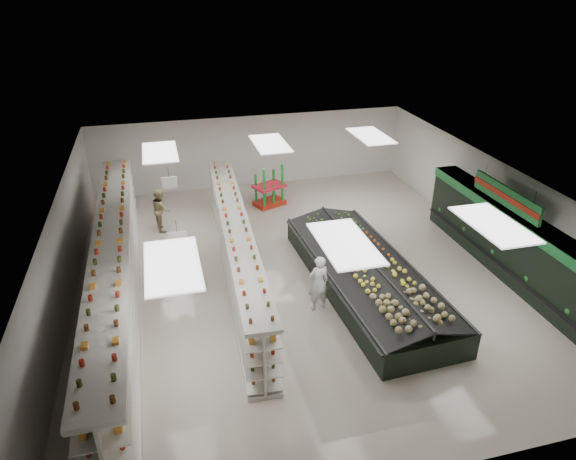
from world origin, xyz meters
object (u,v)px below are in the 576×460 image
object	(u,v)px
gondola_left	(117,277)
shopper_background	(161,209)
gondola_center	(236,250)
soda_endcap	(269,188)
produce_island	(366,274)
shopper_main	(319,283)

from	to	relation	value
gondola_left	shopper_background	distance (m)	5.18
gondola_center	soda_endcap	distance (m)	5.59
produce_island	shopper_main	xyz separation A→B (m)	(-1.75, -0.65, 0.34)
shopper_background	shopper_main	bearing A→B (deg)	-154.33
gondola_center	produce_island	distance (m)	4.17
soda_endcap	shopper_main	distance (m)	7.62
gondola_left	shopper_main	xyz separation A→B (m)	(5.59, -1.45, -0.20)
gondola_left	gondola_center	bearing A→B (deg)	15.48
produce_island	shopper_main	world-z (taller)	shopper_main
produce_island	soda_endcap	xyz separation A→B (m)	(-1.50, 6.97, 0.26)
gondola_center	produce_island	bearing A→B (deg)	-23.51
gondola_left	produce_island	distance (m)	7.40
shopper_main	shopper_background	world-z (taller)	shopper_main
gondola_center	soda_endcap	size ratio (longest dim) A/B	6.97
gondola_center	shopper_background	xyz separation A→B (m)	(-2.23, 3.94, -0.07)
gondola_center	shopper_background	distance (m)	4.53
gondola_left	shopper_background	bearing A→B (deg)	73.86
gondola_left	gondola_center	world-z (taller)	gondola_left
produce_island	soda_endcap	world-z (taller)	soda_endcap
gondola_left	shopper_background	xyz separation A→B (m)	(1.39, 4.98, -0.24)
gondola_center	shopper_background	size ratio (longest dim) A/B	6.87
gondola_left	soda_endcap	bearing A→B (deg)	45.99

